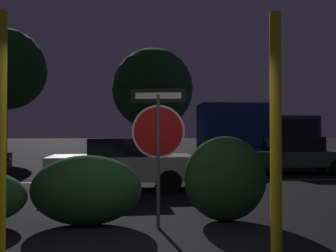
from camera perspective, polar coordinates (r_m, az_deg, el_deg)
The scene contains 10 objects.
road_center_stripe at distance 11.95m, azimuth -4.07°, elevation -8.44°, with size 38.73×0.12×0.01m, color gold.
stop_sign at distance 6.03m, azimuth -1.49°, elevation -0.70°, with size 0.90×0.17×2.23m.
yellow_pole_right at distance 4.83m, azimuth 16.10°, elevation -1.08°, with size 0.14×0.14×3.03m, color yellow.
hedge_bush_2 at distance 6.41m, azimuth -12.32°, elevation -9.53°, with size 1.83×0.89×1.15m, color #1E4C23.
hedge_bush_3 at distance 6.61m, azimuth 8.75°, elevation -7.92°, with size 1.44×0.76×1.46m, color #19421E.
passing_car_2 at distance 10.22m, azimuth -7.15°, elevation -5.72°, with size 3.99×2.11×1.39m.
passing_car_3 at distance 15.01m, azimuth 18.11°, elevation -4.25°, with size 5.03×2.06×1.40m.
delivery_truck at distance 19.50m, azimuth 13.36°, elevation -0.89°, with size 5.83×2.49×3.02m.
tree_0 at distance 24.36m, azimuth -2.36°, elevation 5.68°, with size 5.23×5.23×7.06m.
tree_1 at distance 24.69m, azimuth -23.58°, elevation 7.91°, with size 4.88×4.88×7.84m.
Camera 1 is at (-0.08, -4.25, 1.51)m, focal length 40.00 mm.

